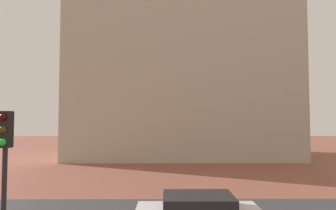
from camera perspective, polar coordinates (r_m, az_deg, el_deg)
The scene contains 2 objects.
landmark_building at distance 33.21m, azimuth 2.74°, elevation 6.56°, with size 23.54×12.05×30.73m.
traffic_light_pole at distance 8.29m, azimuth -29.35°, elevation -9.80°, with size 0.28×0.34×4.25m.
Camera 1 is at (0.27, -1.99, 4.04)m, focal length 31.16 mm.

